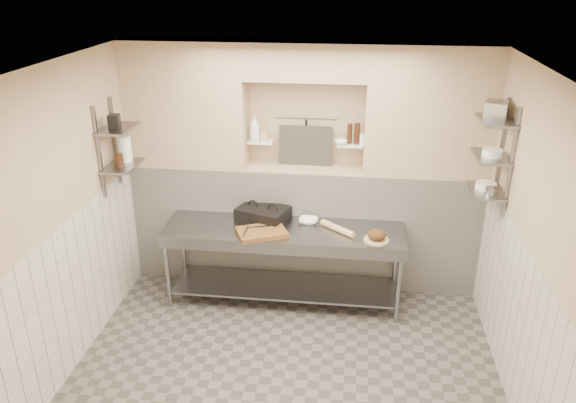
% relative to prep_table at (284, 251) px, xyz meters
% --- Properties ---
extents(floor, '(4.00, 3.90, 0.10)m').
position_rel_prep_table_xyz_m(floor, '(0.17, -1.18, -0.69)').
color(floor, '#5B5650').
rests_on(floor, ground).
extents(ceiling, '(4.00, 3.90, 0.10)m').
position_rel_prep_table_xyz_m(ceiling, '(0.17, -1.18, 2.21)').
color(ceiling, silver).
rests_on(ceiling, ground).
extents(wall_left, '(0.10, 3.90, 2.80)m').
position_rel_prep_table_xyz_m(wall_left, '(-1.88, -1.18, 0.76)').
color(wall_left, tan).
rests_on(wall_left, ground).
extents(wall_right, '(0.10, 3.90, 2.80)m').
position_rel_prep_table_xyz_m(wall_right, '(2.22, -1.18, 0.76)').
color(wall_right, tan).
rests_on(wall_right, ground).
extents(wall_back, '(4.00, 0.10, 2.80)m').
position_rel_prep_table_xyz_m(wall_back, '(0.17, 0.82, 0.76)').
color(wall_back, tan).
rests_on(wall_back, ground).
extents(backwall_lower, '(4.00, 0.40, 1.40)m').
position_rel_prep_table_xyz_m(backwall_lower, '(0.17, 0.57, 0.06)').
color(backwall_lower, silver).
rests_on(backwall_lower, floor).
extents(alcove_sill, '(1.30, 0.40, 0.02)m').
position_rel_prep_table_xyz_m(alcove_sill, '(0.17, 0.57, 0.77)').
color(alcove_sill, tan).
rests_on(alcove_sill, backwall_lower).
extents(backwall_pillar_left, '(1.35, 0.40, 1.40)m').
position_rel_prep_table_xyz_m(backwall_pillar_left, '(-1.16, 0.57, 1.46)').
color(backwall_pillar_left, tan).
rests_on(backwall_pillar_left, backwall_lower).
extents(backwall_pillar_right, '(1.35, 0.40, 1.40)m').
position_rel_prep_table_xyz_m(backwall_pillar_right, '(1.49, 0.57, 1.46)').
color(backwall_pillar_right, tan).
rests_on(backwall_pillar_right, backwall_lower).
extents(backwall_header, '(1.30, 0.40, 0.40)m').
position_rel_prep_table_xyz_m(backwall_header, '(0.17, 0.57, 1.96)').
color(backwall_header, tan).
rests_on(backwall_header, backwall_lower).
extents(wainscot_left, '(0.02, 3.90, 1.40)m').
position_rel_prep_table_xyz_m(wainscot_left, '(-1.82, -1.18, 0.06)').
color(wainscot_left, silver).
rests_on(wainscot_left, floor).
extents(wainscot_right, '(0.02, 3.90, 1.40)m').
position_rel_prep_table_xyz_m(wainscot_right, '(2.16, -1.18, 0.06)').
color(wainscot_right, silver).
rests_on(wainscot_right, floor).
extents(alcove_shelf_left, '(0.28, 0.16, 0.02)m').
position_rel_prep_table_xyz_m(alcove_shelf_left, '(-0.33, 0.57, 1.06)').
color(alcove_shelf_left, white).
rests_on(alcove_shelf_left, backwall_lower).
extents(alcove_shelf_right, '(0.28, 0.16, 0.02)m').
position_rel_prep_table_xyz_m(alcove_shelf_right, '(0.67, 0.57, 1.06)').
color(alcove_shelf_right, white).
rests_on(alcove_shelf_right, backwall_lower).
extents(utensil_rail, '(0.70, 0.02, 0.02)m').
position_rel_prep_table_xyz_m(utensil_rail, '(0.17, 0.74, 1.31)').
color(utensil_rail, gray).
rests_on(utensil_rail, wall_back).
extents(hanging_steel, '(0.02, 0.02, 0.30)m').
position_rel_prep_table_xyz_m(hanging_steel, '(0.17, 0.72, 1.14)').
color(hanging_steel, black).
rests_on(hanging_steel, utensil_rail).
extents(splash_panel, '(0.60, 0.08, 0.45)m').
position_rel_prep_table_xyz_m(splash_panel, '(0.17, 0.67, 1.00)').
color(splash_panel, '#383330').
rests_on(splash_panel, alcove_sill).
extents(shelf_rail_left_a, '(0.03, 0.03, 0.95)m').
position_rel_prep_table_xyz_m(shelf_rail_left_a, '(-1.81, 0.07, 1.16)').
color(shelf_rail_left_a, slate).
rests_on(shelf_rail_left_a, wall_left).
extents(shelf_rail_left_b, '(0.03, 0.03, 0.95)m').
position_rel_prep_table_xyz_m(shelf_rail_left_b, '(-1.81, -0.33, 1.16)').
color(shelf_rail_left_b, slate).
rests_on(shelf_rail_left_b, wall_left).
extents(wall_shelf_left_lower, '(0.30, 0.50, 0.02)m').
position_rel_prep_table_xyz_m(wall_shelf_left_lower, '(-1.67, -0.13, 0.96)').
color(wall_shelf_left_lower, slate).
rests_on(wall_shelf_left_lower, wall_left).
extents(wall_shelf_left_upper, '(0.30, 0.50, 0.03)m').
position_rel_prep_table_xyz_m(wall_shelf_left_upper, '(-1.67, -0.13, 1.36)').
color(wall_shelf_left_upper, slate).
rests_on(wall_shelf_left_upper, wall_left).
extents(shelf_rail_right_a, '(0.03, 0.03, 1.05)m').
position_rel_prep_table_xyz_m(shelf_rail_right_a, '(2.14, 0.07, 1.21)').
color(shelf_rail_right_a, slate).
rests_on(shelf_rail_right_a, wall_right).
extents(shelf_rail_right_b, '(0.03, 0.03, 1.05)m').
position_rel_prep_table_xyz_m(shelf_rail_right_b, '(2.14, -0.33, 1.21)').
color(shelf_rail_right_b, slate).
rests_on(shelf_rail_right_b, wall_right).
extents(wall_shelf_right_lower, '(0.30, 0.50, 0.02)m').
position_rel_prep_table_xyz_m(wall_shelf_right_lower, '(2.01, -0.13, 0.86)').
color(wall_shelf_right_lower, slate).
rests_on(wall_shelf_right_lower, wall_right).
extents(wall_shelf_right_mid, '(0.30, 0.50, 0.02)m').
position_rel_prep_table_xyz_m(wall_shelf_right_mid, '(2.01, -0.13, 1.21)').
color(wall_shelf_right_mid, slate).
rests_on(wall_shelf_right_mid, wall_right).
extents(wall_shelf_right_upper, '(0.30, 0.50, 0.03)m').
position_rel_prep_table_xyz_m(wall_shelf_right_upper, '(2.01, -0.13, 1.56)').
color(wall_shelf_right_upper, slate).
rests_on(wall_shelf_right_upper, wall_right).
extents(prep_table, '(2.60, 0.70, 0.90)m').
position_rel_prep_table_xyz_m(prep_table, '(0.00, 0.00, 0.00)').
color(prep_table, gray).
rests_on(prep_table, floor).
extents(panini_press, '(0.63, 0.54, 0.14)m').
position_rel_prep_table_xyz_m(panini_press, '(-0.26, 0.22, 0.33)').
color(panini_press, black).
rests_on(panini_press, prep_table).
extents(cutting_board, '(0.60, 0.53, 0.05)m').
position_rel_prep_table_xyz_m(cutting_board, '(-0.22, -0.14, 0.28)').
color(cutting_board, brown).
rests_on(cutting_board, prep_table).
extents(knife_blade, '(0.24, 0.10, 0.01)m').
position_rel_prep_table_xyz_m(knife_blade, '(-0.26, -0.07, 0.31)').
color(knife_blade, gray).
rests_on(knife_blade, cutting_board).
extents(tongs, '(0.03, 0.25, 0.02)m').
position_rel_prep_table_xyz_m(tongs, '(-0.38, -0.21, 0.31)').
color(tongs, gray).
rests_on(tongs, cutting_board).
extents(mixing_bowl, '(0.22, 0.22, 0.05)m').
position_rel_prep_table_xyz_m(mixing_bowl, '(0.25, 0.19, 0.28)').
color(mixing_bowl, white).
rests_on(mixing_bowl, prep_table).
extents(rolling_pin, '(0.38, 0.34, 0.07)m').
position_rel_prep_table_xyz_m(rolling_pin, '(0.58, 0.02, 0.29)').
color(rolling_pin, tan).
rests_on(rolling_pin, prep_table).
extents(bread_board, '(0.26, 0.26, 0.02)m').
position_rel_prep_table_xyz_m(bread_board, '(0.99, -0.15, 0.27)').
color(bread_board, tan).
rests_on(bread_board, prep_table).
extents(bread_loaf, '(0.19, 0.19, 0.11)m').
position_rel_prep_table_xyz_m(bread_loaf, '(0.99, -0.15, 0.33)').
color(bread_loaf, '#4C2D19').
rests_on(bread_loaf, bread_board).
extents(bottle_soap, '(0.12, 0.12, 0.29)m').
position_rel_prep_table_xyz_m(bottle_soap, '(-0.39, 0.53, 1.22)').
color(bottle_soap, white).
rests_on(bottle_soap, alcove_shelf_left).
extents(jar_alcove, '(0.07, 0.07, 0.11)m').
position_rel_prep_table_xyz_m(jar_alcove, '(-0.29, 0.56, 1.12)').
color(jar_alcove, tan).
rests_on(jar_alcove, alcove_shelf_left).
extents(bowl_alcove, '(0.16, 0.16, 0.04)m').
position_rel_prep_table_xyz_m(bowl_alcove, '(0.57, 0.53, 1.09)').
color(bowl_alcove, white).
rests_on(bowl_alcove, alcove_shelf_right).
extents(condiment_a, '(0.06, 0.06, 0.23)m').
position_rel_prep_table_xyz_m(condiment_a, '(0.74, 0.57, 1.19)').
color(condiment_a, black).
rests_on(condiment_a, alcove_shelf_right).
extents(condiment_b, '(0.06, 0.06, 0.22)m').
position_rel_prep_table_xyz_m(condiment_b, '(0.66, 0.59, 1.18)').
color(condiment_b, black).
rests_on(condiment_b, alcove_shelf_right).
extents(condiment_c, '(0.07, 0.07, 0.13)m').
position_rel_prep_table_xyz_m(condiment_c, '(0.81, 0.55, 1.13)').
color(condiment_c, white).
rests_on(condiment_c, alcove_shelf_right).
extents(jug_left, '(0.14, 0.14, 0.28)m').
position_rel_prep_table_xyz_m(jug_left, '(-1.67, -0.02, 1.11)').
color(jug_left, white).
rests_on(jug_left, wall_shelf_left_lower).
extents(jar_left, '(0.09, 0.09, 0.13)m').
position_rel_prep_table_xyz_m(jar_left, '(-1.67, -0.19, 1.04)').
color(jar_left, black).
rests_on(jar_left, wall_shelf_left_lower).
extents(box_left_upper, '(0.12, 0.12, 0.15)m').
position_rel_prep_table_xyz_m(box_left_upper, '(-1.67, -0.19, 1.44)').
color(box_left_upper, black).
rests_on(box_left_upper, wall_shelf_left_upper).
extents(bowl_right, '(0.20, 0.20, 0.06)m').
position_rel_prep_table_xyz_m(bowl_right, '(2.01, -0.11, 0.90)').
color(bowl_right, white).
rests_on(bowl_right, wall_shelf_right_lower).
extents(canister_right, '(0.09, 0.09, 0.09)m').
position_rel_prep_table_xyz_m(canister_right, '(2.01, -0.30, 0.92)').
color(canister_right, gray).
rests_on(canister_right, wall_shelf_right_lower).
extents(bowl_right_mid, '(0.19, 0.19, 0.07)m').
position_rel_prep_table_xyz_m(bowl_right_mid, '(2.01, -0.16, 1.25)').
color(bowl_right_mid, white).
rests_on(bowl_right_mid, wall_shelf_right_mid).
extents(basket_right, '(0.26, 0.29, 0.15)m').
position_rel_prep_table_xyz_m(basket_right, '(2.01, -0.07, 1.65)').
color(basket_right, gray).
rests_on(basket_right, wall_shelf_right_upper).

